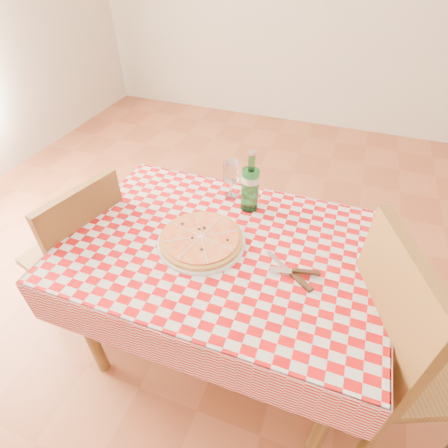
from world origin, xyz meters
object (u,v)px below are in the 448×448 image
object	(u,v)px
chair_far	(83,249)
pizza_plate	(201,239)
chair_near	(405,340)
wine_glass	(231,180)
dining_table	(224,262)
water_bottle	(250,181)

from	to	relation	value
chair_far	pizza_plate	bearing A→B (deg)	-163.59
chair_near	chair_far	xyz separation A→B (m)	(-1.47, 0.04, -0.07)
chair_near	wine_glass	xyz separation A→B (m)	(-0.83, 0.42, 0.25)
dining_table	pizza_plate	world-z (taller)	pizza_plate
pizza_plate	water_bottle	size ratio (longest dim) A/B	1.24
chair_far	pizza_plate	distance (m)	0.69
water_bottle	wine_glass	world-z (taller)	water_bottle
dining_table	wine_glass	world-z (taller)	wine_glass
chair_near	water_bottle	xyz separation A→B (m)	(-0.72, 0.36, 0.30)
chair_far	chair_near	bearing A→B (deg)	-167.86
pizza_plate	dining_table	bearing A→B (deg)	11.95
pizza_plate	wine_glass	bearing A→B (deg)	89.04
water_bottle	chair_near	bearing A→B (deg)	-27.00
chair_far	dining_table	bearing A→B (deg)	-162.42
wine_glass	water_bottle	bearing A→B (deg)	-28.55
water_bottle	wine_glass	size ratio (longest dim) A/B	1.57
pizza_plate	wine_glass	xyz separation A→B (m)	(0.01, 0.35, 0.07)
dining_table	chair_near	bearing A→B (deg)	-6.95
dining_table	water_bottle	size ratio (longest dim) A/B	4.09
dining_table	wine_glass	bearing A→B (deg)	104.19
chair_far	wine_glass	distance (m)	0.82
chair_near	water_bottle	bearing A→B (deg)	130.40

